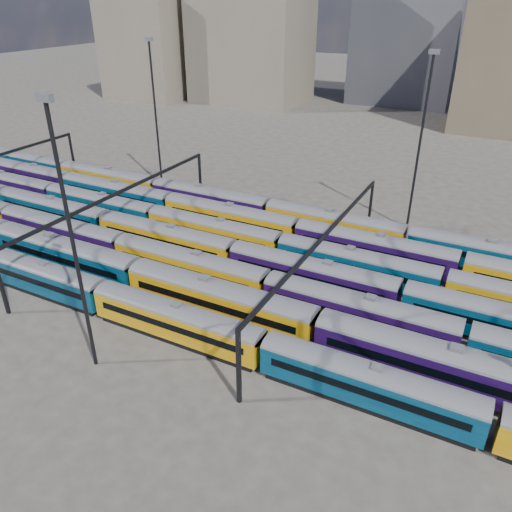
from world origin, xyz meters
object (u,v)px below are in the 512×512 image
at_px(rake_1, 317,326).
at_px(mast_2, 71,235).
at_px(rake_0, 264,347).
at_px(rake_2, 189,264).

bearing_deg(rake_1, mast_2, -146.82).
bearing_deg(mast_2, rake_1, 33.18).
distance_m(rake_1, mast_2, 24.55).
bearing_deg(rake_1, rake_0, -124.43).
bearing_deg(rake_2, rake_1, -14.95).
relative_size(rake_1, mast_2, 5.32).
distance_m(rake_1, rake_2, 19.38).
xyz_separation_m(rake_0, rake_1, (3.43, 5.00, 0.35)).
distance_m(rake_0, rake_1, 6.07).
height_order(rake_2, mast_2, mast_2).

